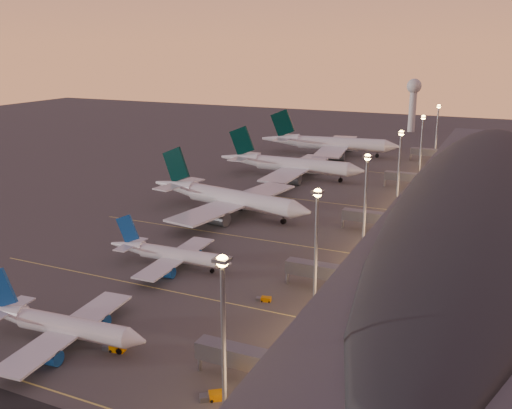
{
  "coord_description": "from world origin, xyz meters",
  "views": [
    {
      "loc": [
        70.16,
        -103.45,
        53.36
      ],
      "look_at": [
        2.0,
        45.0,
        7.0
      ],
      "focal_mm": 40.0,
      "sensor_mm": 36.0,
      "label": 1
    }
  ],
  "objects_px": {
    "airliner_narrow_north": "(169,254)",
    "airliner_narrow_south": "(59,325)",
    "baggage_tug_b": "(214,396)",
    "radar_tower": "(413,96)",
    "airliner_wide_far": "(329,144)",
    "airliner_wide_near": "(227,198)",
    "baggage_tug_c": "(264,299)",
    "baggage_tug_a": "(115,348)",
    "airliner_wide_mid": "(290,165)"
  },
  "relations": [
    {
      "from": "radar_tower",
      "to": "airliner_wide_mid",
      "type": "bearing_deg",
      "value": -98.81
    },
    {
      "from": "radar_tower",
      "to": "baggage_tug_b",
      "type": "xyz_separation_m",
      "value": [
        22.13,
        -296.22,
        -21.32
      ]
    },
    {
      "from": "airliner_narrow_north",
      "to": "baggage_tug_b",
      "type": "bearing_deg",
      "value": -52.54
    },
    {
      "from": "airliner_wide_mid",
      "to": "radar_tower",
      "type": "relative_size",
      "value": 1.92
    },
    {
      "from": "airliner_narrow_south",
      "to": "airliner_wide_far",
      "type": "relative_size",
      "value": 0.54
    },
    {
      "from": "airliner_wide_far",
      "to": "baggage_tug_b",
      "type": "relative_size",
      "value": 16.19
    },
    {
      "from": "radar_tower",
      "to": "baggage_tug_b",
      "type": "relative_size",
      "value": 7.7
    },
    {
      "from": "airliner_wide_near",
      "to": "airliner_wide_far",
      "type": "height_order",
      "value": "airliner_wide_far"
    },
    {
      "from": "airliner_narrow_south",
      "to": "radar_tower",
      "type": "distance_m",
      "value": 293.27
    },
    {
      "from": "airliner_wide_near",
      "to": "radar_tower",
      "type": "height_order",
      "value": "radar_tower"
    },
    {
      "from": "airliner_narrow_north",
      "to": "airliner_wide_near",
      "type": "height_order",
      "value": "airliner_wide_near"
    },
    {
      "from": "airliner_wide_far",
      "to": "airliner_narrow_south",
      "type": "bearing_deg",
      "value": -94.35
    },
    {
      "from": "baggage_tug_b",
      "to": "airliner_narrow_south",
      "type": "bearing_deg",
      "value": 138.05
    },
    {
      "from": "radar_tower",
      "to": "baggage_tug_c",
      "type": "bearing_deg",
      "value": -86.7
    },
    {
      "from": "baggage_tug_a",
      "to": "radar_tower",
      "type": "bearing_deg",
      "value": 81.31
    },
    {
      "from": "airliner_narrow_north",
      "to": "airliner_wide_near",
      "type": "distance_m",
      "value": 47.79
    },
    {
      "from": "baggage_tug_b",
      "to": "radar_tower",
      "type": "bearing_deg",
      "value": 58.61
    },
    {
      "from": "airliner_narrow_north",
      "to": "baggage_tug_b",
      "type": "height_order",
      "value": "airliner_narrow_north"
    },
    {
      "from": "airliner_narrow_south",
      "to": "baggage_tug_c",
      "type": "relative_size",
      "value": 10.69
    },
    {
      "from": "airliner_narrow_north",
      "to": "radar_tower",
      "type": "xyz_separation_m",
      "value": [
        14.46,
        252.42,
        18.73
      ]
    },
    {
      "from": "baggage_tug_a",
      "to": "baggage_tug_b",
      "type": "distance_m",
      "value": 23.84
    },
    {
      "from": "airliner_narrow_north",
      "to": "airliner_narrow_south",
      "type": "bearing_deg",
      "value": -89.37
    },
    {
      "from": "airliner_narrow_south",
      "to": "baggage_tug_b",
      "type": "bearing_deg",
      "value": -10.9
    },
    {
      "from": "airliner_narrow_north",
      "to": "baggage_tug_c",
      "type": "relative_size",
      "value": 9.92
    },
    {
      "from": "airliner_narrow_north",
      "to": "baggage_tug_c",
      "type": "xyz_separation_m",
      "value": [
        29.48,
        -8.51,
        -2.7
      ]
    },
    {
      "from": "airliner_wide_mid",
      "to": "radar_tower",
      "type": "height_order",
      "value": "radar_tower"
    },
    {
      "from": "airliner_wide_near",
      "to": "radar_tower",
      "type": "distance_m",
      "value": 207.33
    },
    {
      "from": "airliner_wide_mid",
      "to": "airliner_wide_far",
      "type": "xyz_separation_m",
      "value": [
        -0.22,
        53.45,
        0.46
      ]
    },
    {
      "from": "airliner_wide_mid",
      "to": "airliner_wide_far",
      "type": "relative_size",
      "value": 0.92
    },
    {
      "from": "airliner_wide_far",
      "to": "radar_tower",
      "type": "xyz_separation_m",
      "value": [
        23.29,
        95.41,
        16.25
      ]
    },
    {
      "from": "airliner_wide_far",
      "to": "baggage_tug_c",
      "type": "xyz_separation_m",
      "value": [
        38.32,
        -165.51,
        -5.19
      ]
    },
    {
      "from": "airliner_wide_near",
      "to": "baggage_tug_a",
      "type": "bearing_deg",
      "value": -66.4
    },
    {
      "from": "radar_tower",
      "to": "baggage_tug_a",
      "type": "bearing_deg",
      "value": -90.22
    },
    {
      "from": "airliner_wide_mid",
      "to": "airliner_wide_near",
      "type": "bearing_deg",
      "value": -89.94
    },
    {
      "from": "airliner_wide_near",
      "to": "radar_tower",
      "type": "xyz_separation_m",
      "value": [
        22.76,
        205.39,
        16.77
      ]
    },
    {
      "from": "airliner_wide_far",
      "to": "baggage_tug_c",
      "type": "height_order",
      "value": "airliner_wide_far"
    },
    {
      "from": "airliner_narrow_north",
      "to": "airliner_wide_far",
      "type": "distance_m",
      "value": 157.28
    },
    {
      "from": "baggage_tug_a",
      "to": "baggage_tug_b",
      "type": "xyz_separation_m",
      "value": [
        23.23,
        -5.32,
        -0.0
      ]
    },
    {
      "from": "baggage_tug_b",
      "to": "baggage_tug_c",
      "type": "height_order",
      "value": "baggage_tug_b"
    },
    {
      "from": "baggage_tug_a",
      "to": "airliner_wide_mid",
      "type": "bearing_deg",
      "value": 90.32
    },
    {
      "from": "airliner_wide_near",
      "to": "airliner_wide_far",
      "type": "distance_m",
      "value": 109.98
    },
    {
      "from": "airliner_wide_far",
      "to": "baggage_tug_b",
      "type": "bearing_deg",
      "value": -84.79
    },
    {
      "from": "airliner_narrow_north",
      "to": "baggage_tug_a",
      "type": "distance_m",
      "value": 40.81
    },
    {
      "from": "airliner_wide_far",
      "to": "radar_tower",
      "type": "bearing_deg",
      "value": 68.75
    },
    {
      "from": "airliner_wide_near",
      "to": "radar_tower",
      "type": "relative_size",
      "value": 1.9
    },
    {
      "from": "airliner_wide_far",
      "to": "baggage_tug_c",
      "type": "distance_m",
      "value": 169.97
    },
    {
      "from": "airliner_narrow_south",
      "to": "baggage_tug_c",
      "type": "height_order",
      "value": "airliner_narrow_south"
    },
    {
      "from": "baggage_tug_a",
      "to": "airliner_narrow_north",
      "type": "bearing_deg",
      "value": 100.67
    },
    {
      "from": "baggage_tug_a",
      "to": "baggage_tug_c",
      "type": "distance_m",
      "value": 34.03
    },
    {
      "from": "airliner_wide_far",
      "to": "radar_tower",
      "type": "height_order",
      "value": "radar_tower"
    }
  ]
}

